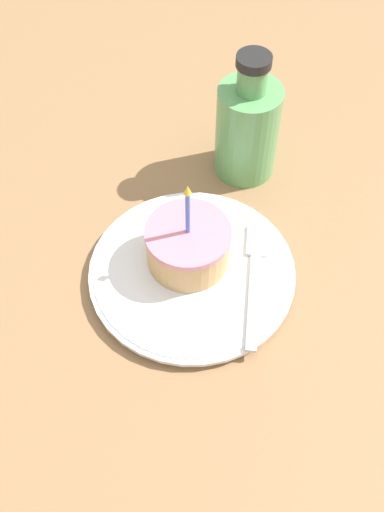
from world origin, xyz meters
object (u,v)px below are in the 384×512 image
object	(u,v)px
plate	(192,272)
bottle	(247,127)
cake_slice	(185,247)
fork	(255,275)

from	to	relation	value
plate	bottle	bearing A→B (deg)	-61.24
plate	cake_slice	bearing A→B (deg)	-6.39
cake_slice	fork	bearing A→B (deg)	-145.09
fork	bottle	world-z (taller)	bottle
cake_slice	bottle	xyz separation A→B (m)	(0.08, -0.17, 0.03)
plate	cake_slice	size ratio (longest dim) A/B	1.90
cake_slice	fork	size ratio (longest dim) A/B	0.95
plate	fork	xyz separation A→B (m)	(-0.05, -0.05, 0.01)
cake_slice	bottle	world-z (taller)	bottle
fork	bottle	distance (m)	0.19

